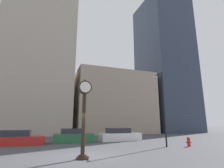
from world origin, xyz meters
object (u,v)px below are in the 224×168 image
object	(u,v)px
street_clock	(84,111)
car_green	(73,136)
fire_hydrant_far	(189,142)
street_lamp_right	(161,96)
car_red	(16,139)
car_white	(120,135)

from	to	relation	value
street_clock	car_green	distance (m)	9.19
fire_hydrant_far	street_lamp_right	bearing A→B (deg)	159.70
car_red	car_white	xyz separation A→B (m)	(10.49, 0.49, 0.04)
car_white	street_lamp_right	bearing A→B (deg)	-75.49
car_green	car_white	size ratio (longest dim) A/B	0.86
fire_hydrant_far	street_lamp_right	size ratio (longest dim) A/B	0.12
street_clock	car_white	bearing A→B (deg)	56.29
car_green	fire_hydrant_far	bearing A→B (deg)	-36.30
street_lamp_right	car_red	bearing A→B (deg)	155.79
car_white	street_lamp_right	size ratio (longest dim) A/B	0.72
street_clock	street_lamp_right	bearing A→B (deg)	21.43
car_green	fire_hydrant_far	xyz separation A→B (m)	(8.93, -6.69, -0.20)
car_green	car_white	bearing A→B (deg)	0.64
car_white	car_green	bearing A→B (deg)	179.11
car_red	fire_hydrant_far	xyz separation A→B (m)	(14.16, -6.21, -0.15)
car_green	fire_hydrant_far	size ratio (longest dim) A/B	5.04
car_red	car_white	world-z (taller)	car_white
car_green	street_clock	bearing A→B (deg)	-93.98
car_green	car_red	bearing A→B (deg)	-174.18
street_clock	car_red	world-z (taller)	street_clock
car_red	car_green	distance (m)	5.25
car_white	fire_hydrant_far	xyz separation A→B (m)	(3.67, -6.70, -0.19)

